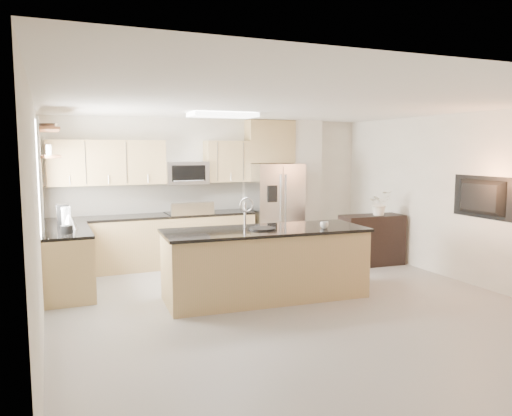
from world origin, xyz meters
name	(u,v)px	position (x,y,z in m)	size (l,w,h in m)	color
floor	(293,307)	(0.00, 0.00, 0.00)	(6.50, 6.50, 0.00)	gray
ceiling	(295,105)	(0.00, 0.00, 2.60)	(6.00, 6.50, 0.02)	white
wall_back	(215,189)	(0.00, 3.25, 1.30)	(6.00, 0.02, 2.60)	white
wall_left	(38,221)	(-3.00, 0.00, 1.30)	(0.02, 6.50, 2.60)	white
wall_right	(472,199)	(3.00, 0.00, 1.30)	(0.02, 6.50, 2.60)	white
back_counter	(154,240)	(-1.23, 2.93, 0.47)	(3.55, 0.66, 1.44)	tan
left_counter	(67,261)	(-2.67, 1.85, 0.46)	(0.66, 1.50, 0.92)	tan
range	(189,238)	(-0.60, 2.92, 0.47)	(0.76, 0.64, 1.14)	black
upper_cabinets	(146,162)	(-1.30, 3.09, 1.83)	(3.50, 0.33, 0.75)	tan
microwave	(186,173)	(-0.60, 3.04, 1.63)	(0.76, 0.40, 0.40)	silver
refrigerator	(274,211)	(1.06, 2.87, 0.89)	(0.92, 0.78, 1.78)	silver
partition_column	(304,187)	(1.82, 3.10, 1.30)	(0.60, 0.30, 2.60)	silver
window	(40,178)	(-2.98, 1.85, 1.65)	(0.04, 1.15, 1.65)	white
shelf_lower	(49,156)	(-2.85, 1.95, 1.95)	(0.30, 1.20, 0.04)	#97653C
shelf_upper	(48,130)	(-2.85, 1.95, 2.32)	(0.30, 1.20, 0.04)	#97653C
ceiling_fixture	(223,115)	(-0.40, 1.60, 2.56)	(1.00, 0.50, 0.06)	white
island	(265,263)	(-0.16, 0.53, 0.49)	(2.85, 1.18, 1.39)	tan
credenza	(372,240)	(2.38, 1.62, 0.45)	(1.11, 0.47, 0.89)	black
cup	(324,225)	(0.60, 0.26, 1.01)	(0.12, 0.12, 0.09)	silver
platter	(262,229)	(-0.22, 0.51, 0.98)	(0.37, 0.37, 0.02)	black
blender	(66,222)	(-2.67, 1.48, 1.08)	(0.16, 0.16, 0.36)	black
kettle	(69,221)	(-2.62, 1.82, 1.04)	(0.22, 0.22, 0.28)	silver
coffee_maker	(63,216)	(-2.69, 2.18, 1.07)	(0.17, 0.22, 0.32)	black
bowl	(47,125)	(-2.85, 1.97, 2.38)	(0.37, 0.37, 0.09)	silver
flower_vase	(379,197)	(2.47, 1.55, 1.22)	(0.59, 0.51, 0.65)	white
television	(478,197)	(2.91, -0.20, 1.35)	(1.08, 0.14, 0.62)	black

